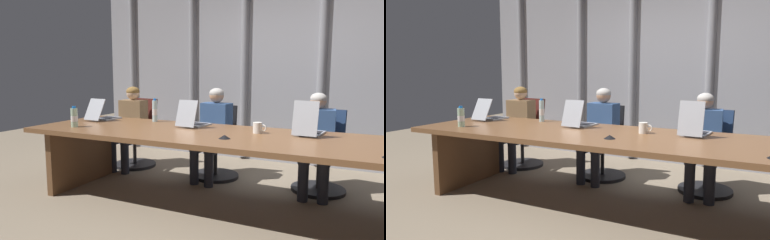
% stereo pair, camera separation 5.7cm
% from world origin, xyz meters
% --- Properties ---
extents(ground_plane, '(12.51, 12.51, 0.00)m').
position_xyz_m(ground_plane, '(0.00, 0.00, 0.00)').
color(ground_plane, '#7F705B').
extents(conference_table, '(4.44, 1.19, 0.76)m').
position_xyz_m(conference_table, '(0.00, 0.00, 0.62)').
color(conference_table, brown).
rests_on(conference_table, ground_plane).
extents(curtain_backdrop, '(6.25, 0.17, 3.19)m').
position_xyz_m(curtain_backdrop, '(-0.00, 2.13, 1.60)').
color(curtain_backdrop, '#9999A0').
rests_on(curtain_backdrop, ground_plane).
extents(laptop_left_end, '(0.26, 0.45, 0.27)m').
position_xyz_m(laptop_left_end, '(-1.87, 0.29, 0.81)').
color(laptop_left_end, '#A8ADB7').
rests_on(laptop_left_end, conference_table).
extents(laptop_left_mid, '(0.27, 0.43, 0.30)m').
position_xyz_m(laptop_left_mid, '(-0.62, 0.31, 0.81)').
color(laptop_left_mid, '#A8ADB7').
rests_on(laptop_left_mid, conference_table).
extents(laptop_center, '(0.27, 0.43, 0.34)m').
position_xyz_m(laptop_center, '(0.61, 0.30, 0.82)').
color(laptop_center, '#A8ADB7').
rests_on(laptop_center, conference_table).
extents(office_chair_left_end, '(0.60, 0.60, 0.96)m').
position_xyz_m(office_chair_left_end, '(-1.88, 1.02, 0.36)').
color(office_chair_left_end, '#511E19').
rests_on(office_chair_left_end, ground_plane).
extents(office_chair_left_mid, '(0.60, 0.60, 0.92)m').
position_xyz_m(office_chair_left_mid, '(-0.63, 1.02, 0.34)').
color(office_chair_left_mid, black).
rests_on(office_chair_left_mid, ground_plane).
extents(office_chair_center, '(0.60, 0.60, 0.93)m').
position_xyz_m(office_chair_center, '(0.65, 1.02, 0.35)').
color(office_chair_center, navy).
rests_on(office_chair_center, ground_plane).
extents(person_left_end, '(0.38, 0.55, 1.14)m').
position_xyz_m(person_left_end, '(-1.87, 0.86, 0.65)').
color(person_left_end, olive).
rests_on(person_left_end, ground_plane).
extents(person_left_mid, '(0.40, 0.57, 1.15)m').
position_xyz_m(person_left_mid, '(-0.61, 0.86, 0.65)').
color(person_left_mid, '#335184').
rests_on(person_left_mid, ground_plane).
extents(person_center, '(0.41, 0.57, 1.13)m').
position_xyz_m(person_center, '(0.62, 0.86, 0.63)').
color(person_center, '#335184').
rests_on(person_center, ground_plane).
extents(water_bottle_primary, '(0.08, 0.08, 0.23)m').
position_xyz_m(water_bottle_primary, '(-1.76, -0.31, 0.86)').
color(water_bottle_primary, '#ADD1B2').
rests_on(water_bottle_primary, conference_table).
extents(water_bottle_secondary, '(0.06, 0.06, 0.28)m').
position_xyz_m(water_bottle_secondary, '(-1.20, 0.44, 0.88)').
color(water_bottle_secondary, silver).
rests_on(water_bottle_secondary, conference_table).
extents(coffee_mug_far, '(0.14, 0.09, 0.11)m').
position_xyz_m(coffee_mug_far, '(0.15, 0.19, 0.81)').
color(coffee_mug_far, white).
rests_on(coffee_mug_far, conference_table).
extents(conference_mic_middle, '(0.11, 0.11, 0.03)m').
position_xyz_m(conference_mic_middle, '(-0.04, -0.22, 0.77)').
color(conference_mic_middle, black).
rests_on(conference_mic_middle, conference_table).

